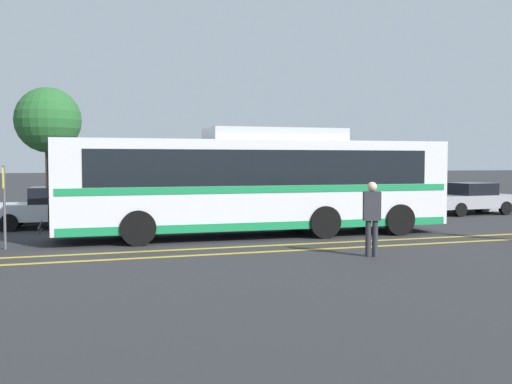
{
  "coord_description": "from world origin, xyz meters",
  "views": [
    {
      "loc": [
        -5.68,
        -18.3,
        2.37
      ],
      "look_at": [
        0.26,
        -0.34,
        1.4
      ],
      "focal_mm": 42.0,
      "sensor_mm": 36.0,
      "label": 1
    }
  ],
  "objects_px": {
    "pedestrian_0": "(372,214)",
    "tree_0": "(48,121)",
    "bus_stop_sign": "(4,196)",
    "parked_car_3": "(370,201)",
    "transit_bus": "(257,182)",
    "parked_car_2": "(233,206)",
    "parked_car_1": "(57,207)",
    "parked_car_4": "(470,198)"
  },
  "relations": [
    {
      "from": "pedestrian_0",
      "to": "tree_0",
      "type": "distance_m",
      "value": 16.41
    },
    {
      "from": "pedestrian_0",
      "to": "bus_stop_sign",
      "type": "bearing_deg",
      "value": -7.86
    },
    {
      "from": "parked_car_3",
      "to": "pedestrian_0",
      "type": "bearing_deg",
      "value": -25.15
    },
    {
      "from": "bus_stop_sign",
      "to": "tree_0",
      "type": "distance_m",
      "value": 10.36
    },
    {
      "from": "transit_bus",
      "to": "bus_stop_sign",
      "type": "relative_size",
      "value": 5.62
    },
    {
      "from": "parked_car_3",
      "to": "bus_stop_sign",
      "type": "relative_size",
      "value": 1.82
    },
    {
      "from": "tree_0",
      "to": "parked_car_2",
      "type": "bearing_deg",
      "value": -38.7
    },
    {
      "from": "parked_car_2",
      "to": "parked_car_1",
      "type": "bearing_deg",
      "value": 81.92
    },
    {
      "from": "parked_car_1",
      "to": "bus_stop_sign",
      "type": "distance_m",
      "value": 5.26
    },
    {
      "from": "pedestrian_0",
      "to": "parked_car_3",
      "type": "bearing_deg",
      "value": -101.12
    },
    {
      "from": "parked_car_2",
      "to": "parked_car_3",
      "type": "relative_size",
      "value": 0.99
    },
    {
      "from": "parked_car_3",
      "to": "parked_car_4",
      "type": "distance_m",
      "value": 5.29
    },
    {
      "from": "parked_car_3",
      "to": "parked_car_4",
      "type": "relative_size",
      "value": 1.01
    },
    {
      "from": "parked_car_2",
      "to": "pedestrian_0",
      "type": "relative_size",
      "value": 2.19
    },
    {
      "from": "transit_bus",
      "to": "tree_0",
      "type": "height_order",
      "value": "tree_0"
    },
    {
      "from": "parked_car_2",
      "to": "bus_stop_sign",
      "type": "height_order",
      "value": "bus_stop_sign"
    },
    {
      "from": "parked_car_1",
      "to": "parked_car_4",
      "type": "height_order",
      "value": "parked_car_1"
    },
    {
      "from": "pedestrian_0",
      "to": "tree_0",
      "type": "height_order",
      "value": "tree_0"
    },
    {
      "from": "transit_bus",
      "to": "parked_car_4",
      "type": "relative_size",
      "value": 3.13
    },
    {
      "from": "parked_car_2",
      "to": "parked_car_3",
      "type": "distance_m",
      "value": 5.91
    },
    {
      "from": "tree_0",
      "to": "parked_car_1",
      "type": "bearing_deg",
      "value": -86.16
    },
    {
      "from": "parked_car_3",
      "to": "pedestrian_0",
      "type": "distance_m",
      "value": 10.09
    },
    {
      "from": "parked_car_4",
      "to": "tree_0",
      "type": "bearing_deg",
      "value": 71.94
    },
    {
      "from": "tree_0",
      "to": "bus_stop_sign",
      "type": "bearing_deg",
      "value": -95.75
    },
    {
      "from": "parked_car_1",
      "to": "bus_stop_sign",
      "type": "bearing_deg",
      "value": 170.16
    },
    {
      "from": "parked_car_4",
      "to": "bus_stop_sign",
      "type": "xyz_separation_m",
      "value": [
        -18.9,
        -5.05,
        0.73
      ]
    },
    {
      "from": "pedestrian_0",
      "to": "bus_stop_sign",
      "type": "height_order",
      "value": "bus_stop_sign"
    },
    {
      "from": "pedestrian_0",
      "to": "bus_stop_sign",
      "type": "distance_m",
      "value": 9.72
    },
    {
      "from": "parked_car_1",
      "to": "parked_car_2",
      "type": "bearing_deg",
      "value": -88.98
    },
    {
      "from": "parked_car_1",
      "to": "tree_0",
      "type": "relative_size",
      "value": 0.87
    },
    {
      "from": "parked_car_3",
      "to": "tree_0",
      "type": "relative_size",
      "value": 0.74
    },
    {
      "from": "transit_bus",
      "to": "parked_car_1",
      "type": "relative_size",
      "value": 2.63
    },
    {
      "from": "parked_car_2",
      "to": "tree_0",
      "type": "bearing_deg",
      "value": 47.2
    },
    {
      "from": "parked_car_3",
      "to": "tree_0",
      "type": "bearing_deg",
      "value": -109.18
    },
    {
      "from": "pedestrian_0",
      "to": "transit_bus",
      "type": "bearing_deg",
      "value": -56.01
    },
    {
      "from": "parked_car_1",
      "to": "parked_car_3",
      "type": "distance_m",
      "value": 12.29
    },
    {
      "from": "transit_bus",
      "to": "parked_car_2",
      "type": "bearing_deg",
      "value": -3.76
    },
    {
      "from": "transit_bus",
      "to": "parked_car_1",
      "type": "xyz_separation_m",
      "value": [
        -6.01,
        4.39,
        -1.0
      ]
    },
    {
      "from": "transit_bus",
      "to": "pedestrian_0",
      "type": "relative_size",
      "value": 6.81
    },
    {
      "from": "parked_car_1",
      "to": "bus_stop_sign",
      "type": "xyz_separation_m",
      "value": [
        -1.33,
        -5.04,
        0.7
      ]
    },
    {
      "from": "transit_bus",
      "to": "bus_stop_sign",
      "type": "height_order",
      "value": "transit_bus"
    },
    {
      "from": "parked_car_3",
      "to": "parked_car_4",
      "type": "height_order",
      "value": "parked_car_3"
    }
  ]
}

